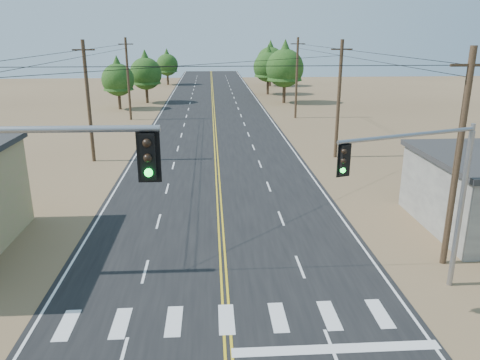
{
  "coord_description": "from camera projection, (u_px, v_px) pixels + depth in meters",
  "views": [
    {
      "loc": [
        -0.47,
        -7.46,
        10.49
      ],
      "look_at": [
        0.95,
        14.67,
        3.5
      ],
      "focal_mm": 35.0,
      "sensor_mm": 36.0,
      "label": 1
    }
  ],
  "objects": [
    {
      "name": "road",
      "position": [
        217.0,
        165.0,
        38.84
      ],
      "size": [
        15.0,
        200.0,
        0.02
      ],
      "primitive_type": "cube",
      "color": "black",
      "rests_on": "ground"
    },
    {
      "name": "utility_pole_left_mid",
      "position": [
        88.0,
        101.0,
        38.57
      ],
      "size": [
        1.8,
        0.3,
        10.0
      ],
      "color": "#4C3826",
      "rests_on": "ground"
    },
    {
      "name": "utility_pole_left_far",
      "position": [
        128.0,
        79.0,
        57.6
      ],
      "size": [
        1.8,
        0.3,
        10.0
      ],
      "color": "#4C3826",
      "rests_on": "ground"
    },
    {
      "name": "utility_pole_right_near",
      "position": [
        458.0,
        159.0,
        20.81
      ],
      "size": [
        1.8,
        0.3,
        10.0
      ],
      "color": "#4C3826",
      "rests_on": "ground"
    },
    {
      "name": "utility_pole_right_mid",
      "position": [
        339.0,
        99.0,
        39.85
      ],
      "size": [
        1.8,
        0.3,
        10.0
      ],
      "color": "#4C3826",
      "rests_on": "ground"
    },
    {
      "name": "utility_pole_right_far",
      "position": [
        297.0,
        78.0,
        58.88
      ],
      "size": [
        1.8,
        0.3,
        10.0
      ],
      "color": "#4C3826",
      "rests_on": "ground"
    },
    {
      "name": "signal_mast_left",
      "position": [
        1.0,
        221.0,
        12.72
      ],
      "size": [
        6.36,
        0.54,
        8.34
      ],
      "rotation": [
        0.0,
        0.0,
        -0.01
      ],
      "color": "gray",
      "rests_on": "ground"
    },
    {
      "name": "signal_mast_right",
      "position": [
        430.0,
        184.0,
        18.24
      ],
      "size": [
        6.08,
        2.37,
        7.1
      ],
      "rotation": [
        0.0,
        0.0,
        0.34
      ],
      "color": "gray",
      "rests_on": "ground"
    },
    {
      "name": "tree_left_near",
      "position": [
        118.0,
        76.0,
        65.89
      ],
      "size": [
        4.55,
        4.55,
        7.58
      ],
      "color": "#3F2D1E",
      "rests_on": "ground"
    },
    {
      "name": "tree_left_mid",
      "position": [
        146.0,
        70.0,
        71.89
      ],
      "size": [
        4.9,
        4.9,
        8.16
      ],
      "color": "#3F2D1E",
      "rests_on": "ground"
    },
    {
      "name": "tree_left_far",
      "position": [
        167.0,
        63.0,
        97.49
      ],
      "size": [
        4.49,
        4.49,
        7.48
      ],
      "color": "#3F2D1E",
      "rests_on": "ground"
    },
    {
      "name": "tree_right_near",
      "position": [
        285.0,
        64.0,
        71.51
      ],
      "size": [
        5.8,
        5.8,
        9.66
      ],
      "color": "#3F2D1E",
      "rests_on": "ground"
    },
    {
      "name": "tree_right_mid",
      "position": [
        268.0,
        64.0,
        81.97
      ],
      "size": [
        5.19,
        5.19,
        8.64
      ],
      "color": "#3F2D1E",
      "rests_on": "ground"
    },
    {
      "name": "tree_right_far",
      "position": [
        270.0,
        58.0,
        94.83
      ],
      "size": [
        5.53,
        5.53,
        9.21
      ],
      "color": "#3F2D1E",
      "rests_on": "ground"
    }
  ]
}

